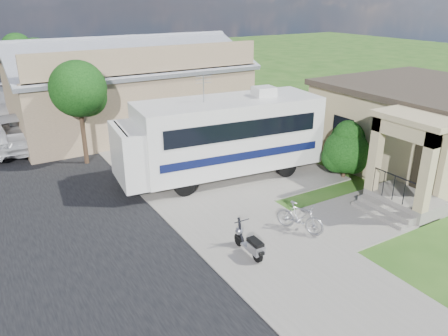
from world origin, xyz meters
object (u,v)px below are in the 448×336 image
motorhome (221,135)px  shrub (346,149)px  pickup_truck (16,130)px  scooter (250,244)px  bicycle (300,219)px  garden_hose (367,203)px

motorhome → shrub: 5.09m
motorhome → pickup_truck: size_ratio=1.40×
motorhome → scooter: bearing=-106.9°
motorhome → bicycle: (-0.25, -5.25, -1.33)m
shrub → scooter: size_ratio=1.75×
shrub → garden_hose: size_ratio=6.89×
scooter → bicycle: size_ratio=0.87×
motorhome → shrub: motorhome is taller
motorhome → pickup_truck: bearing=133.8°
scooter → pickup_truck: 14.90m
shrub → garden_hose: 2.86m
bicycle → shrub: bearing=5.6°
motorhome → pickup_truck: (-6.71, 8.67, -0.98)m
shrub → pickup_truck: size_ratio=0.40×
motorhome → garden_hose: bearing=-51.5°
motorhome → scooter: size_ratio=6.05×
scooter → bicycle: (2.11, 0.33, 0.06)m
pickup_truck → bicycle: bearing=116.8°
motorhome → shrub: (4.32, -2.65, -0.56)m
shrub → bicycle: bearing=-150.3°
scooter → pickup_truck: bearing=108.1°
pickup_truck → scooter: bearing=108.8°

